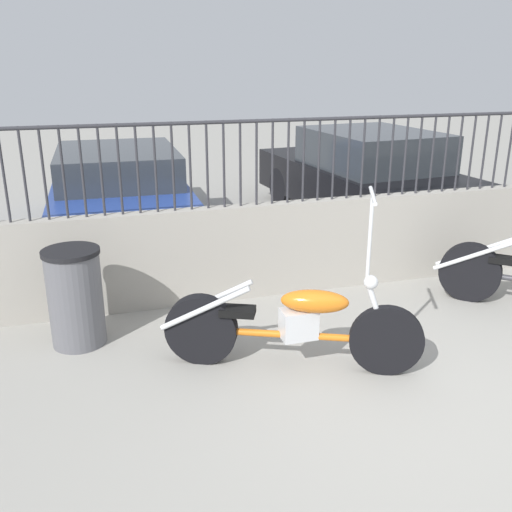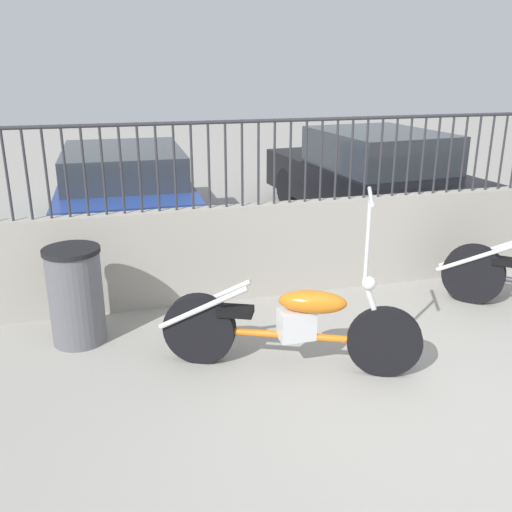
{
  "view_description": "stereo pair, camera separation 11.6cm",
  "coord_description": "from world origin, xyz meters",
  "px_view_note": "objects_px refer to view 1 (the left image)",
  "views": [
    {
      "loc": [
        -2.17,
        -2.91,
        2.36
      ],
      "look_at": [
        -0.8,
        1.69,
        0.7
      ],
      "focal_mm": 40.0,
      "sensor_mm": 36.0,
      "label": 1
    },
    {
      "loc": [
        -2.05,
        -2.94,
        2.36
      ],
      "look_at": [
        -0.8,
        1.69,
        0.7
      ],
      "focal_mm": 40.0,
      "sensor_mm": 36.0,
      "label": 2
    }
  ],
  "objects_px": {
    "trash_bin": "(75,297)",
    "car_black": "(365,176)",
    "car_blue": "(119,191)",
    "motorcycle_orange": "(281,324)"
  },
  "relations": [
    {
      "from": "trash_bin",
      "to": "car_black",
      "type": "xyz_separation_m",
      "value": [
        4.2,
        2.94,
        0.26
      ]
    },
    {
      "from": "trash_bin",
      "to": "car_blue",
      "type": "height_order",
      "value": "car_blue"
    },
    {
      "from": "car_blue",
      "to": "trash_bin",
      "type": "bearing_deg",
      "value": 170.67
    },
    {
      "from": "car_black",
      "to": "trash_bin",
      "type": "bearing_deg",
      "value": 119.57
    },
    {
      "from": "trash_bin",
      "to": "car_blue",
      "type": "bearing_deg",
      "value": 79.63
    },
    {
      "from": "motorcycle_orange",
      "to": "car_blue",
      "type": "xyz_separation_m",
      "value": [
        -0.97,
        4.11,
        0.26
      ]
    },
    {
      "from": "trash_bin",
      "to": "car_black",
      "type": "distance_m",
      "value": 5.13
    },
    {
      "from": "motorcycle_orange",
      "to": "car_black",
      "type": "bearing_deg",
      "value": 79.34
    },
    {
      "from": "motorcycle_orange",
      "to": "trash_bin",
      "type": "relative_size",
      "value": 2.27
    },
    {
      "from": "motorcycle_orange",
      "to": "car_black",
      "type": "relative_size",
      "value": 0.46
    }
  ]
}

